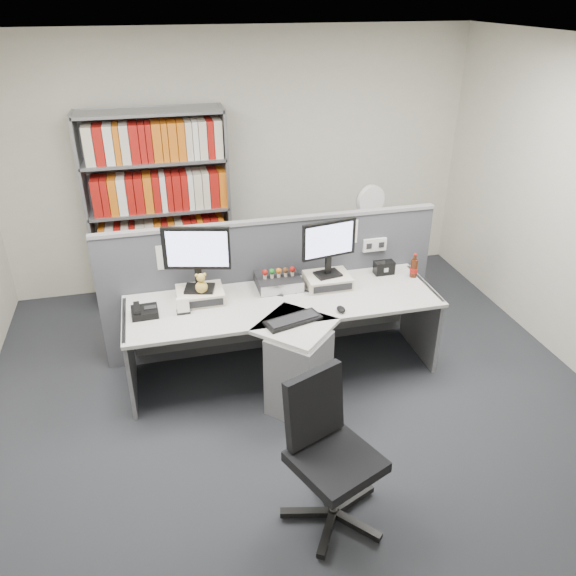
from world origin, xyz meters
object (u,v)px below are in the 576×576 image
object	(u,v)px
filing_cabinet	(366,265)
office_chair	(328,448)
desk	(290,341)
shelving_unit	(160,213)
desk_fan	(370,204)
monitor_right	(329,244)
mouse	(341,309)
keyboard	(293,320)
monitor_left	(197,253)
desktop_pc	(278,281)
speaker	(384,268)
desk_calendar	(183,307)
desk_phone	(144,311)
cola_bottle	(414,268)

from	to	relation	value
filing_cabinet	office_chair	bearing A→B (deg)	-115.46
desk	filing_cabinet	xyz separation A→B (m)	(1.20, 1.40, -0.11)
filing_cabinet	shelving_unit	bearing A→B (deg)	167.93
desk_fan	office_chair	xyz separation A→B (m)	(-1.29, -2.71, -0.51)
monitor_right	mouse	distance (m)	0.59
desk	keyboard	world-z (taller)	keyboard
shelving_unit	monitor_left	bearing A→B (deg)	-80.87
keyboard	mouse	xyz separation A→B (m)	(0.41, 0.06, 0.01)
desk	desk_fan	distance (m)	1.93
filing_cabinet	desk_fan	bearing A→B (deg)	-90.00
monitor_right	desktop_pc	distance (m)	0.55
mouse	desk_fan	world-z (taller)	desk_fan
speaker	keyboard	bearing A→B (deg)	-148.64
desk_calendar	shelving_unit	world-z (taller)	shelving_unit
desktop_pc	shelving_unit	distance (m)	1.67
monitor_right	desktop_pc	xyz separation A→B (m)	(-0.42, 0.09, -0.35)
filing_cabinet	desk_phone	bearing A→B (deg)	-153.66
desktop_pc	desk	bearing A→B (deg)	-92.11
mouse	shelving_unit	size ratio (longest dim) A/B	0.05
monitor_right	office_chair	distance (m)	1.87
monitor_left	shelving_unit	xyz separation A→B (m)	(-0.24, 1.46, -0.17)
desk	cola_bottle	size ratio (longest dim) A/B	11.68
keyboard	speaker	bearing A→B (deg)	31.36
desk_phone	filing_cabinet	world-z (taller)	desk_phone
desk_phone	speaker	xyz separation A→B (m)	(2.12, 0.23, 0.03)
desk_calendar	desk_fan	size ratio (longest dim) A/B	0.24
speaker	monitor_right	bearing A→B (deg)	-170.12
keyboard	speaker	size ratio (longest dim) A/B	2.69
cola_bottle	desktop_pc	bearing A→B (deg)	174.95
speaker	shelving_unit	bearing A→B (deg)	144.25
desk_calendar	desk	bearing A→B (deg)	-14.55
cola_bottle	desk_fan	xyz separation A→B (m)	(-0.03, 1.04, 0.24)
desk_phone	office_chair	distance (m)	1.88
monitor_left	desktop_pc	xyz separation A→B (m)	(0.68, 0.09, -0.38)
desk_phone	desk_calendar	distance (m)	0.31
keyboard	desk_calendar	bearing A→B (deg)	157.10
monitor_right	mouse	xyz separation A→B (m)	(-0.03, -0.45, -0.37)
desk	filing_cabinet	distance (m)	1.85
desk	monitor_right	bearing A→B (deg)	41.41
monitor_left	desk_fan	xyz separation A→B (m)	(1.86, 1.02, -0.10)
desktop_pc	desk_phone	xyz separation A→B (m)	(-1.14, -0.22, -0.02)
mouse	office_chair	size ratio (longest dim) A/B	0.10
desk	desk_phone	distance (m)	1.19
keyboard	desk_fan	xyz separation A→B (m)	(1.21, 1.53, 0.31)
desk	mouse	size ratio (longest dim) A/B	24.92
desk	desktop_pc	bearing A→B (deg)	87.89
desk_fan	keyboard	bearing A→B (deg)	-128.25
desk	cola_bottle	xyz separation A→B (m)	(1.23, 0.36, 0.35)
desk_calendar	desk_fan	world-z (taller)	desk_fan
desk_calendar	desk_fan	distance (m)	2.36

